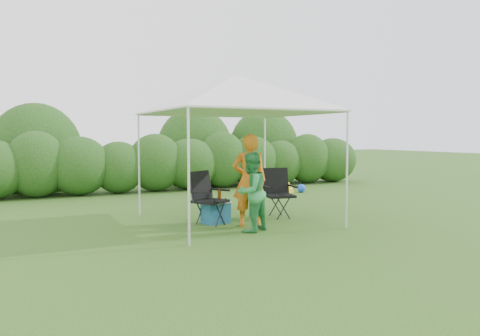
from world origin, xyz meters
name	(u,v)px	position (x,y,z in m)	size (l,w,h in m)	color
ground	(247,226)	(0.00, 0.00, 0.00)	(70.00, 70.00, 0.00)	#355D1D
hedge	(159,164)	(0.11, 6.00, 0.82)	(14.75, 1.53, 1.80)	#275119
canopy	(235,94)	(0.00, 0.50, 2.46)	(3.10, 3.10, 2.83)	silver
chair_right	(278,189)	(1.03, 0.62, 0.57)	(0.70, 0.65, 1.00)	black
chair_left	(206,194)	(-0.61, 0.49, 0.57)	(0.77, 0.76, 1.00)	black
man	(249,180)	(0.03, -0.04, 0.85)	(0.62, 0.41, 1.70)	orange
woman	(251,192)	(-0.17, -0.48, 0.69)	(0.67, 0.53, 1.39)	#2D8A44
cooler	(216,212)	(-0.41, 0.51, 0.21)	(0.57, 0.46, 0.42)	#1A5277
bottle	(219,195)	(-0.35, 0.47, 0.55)	(0.07, 0.07, 0.25)	#592D0C
lawn_toy	(292,187)	(3.52, 3.94, 0.14)	(0.61, 0.51, 0.31)	yellow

